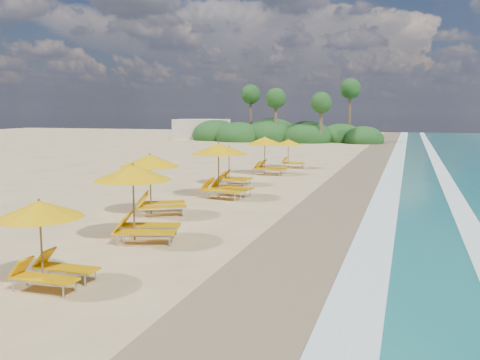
{
  "coord_description": "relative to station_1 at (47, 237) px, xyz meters",
  "views": [
    {
      "loc": [
        6.4,
        -19.0,
        3.95
      ],
      "look_at": [
        0.0,
        0.0,
        1.2
      ],
      "focal_mm": 37.64,
      "sensor_mm": 36.0,
      "label": 1
    }
  ],
  "objects": [
    {
      "name": "station_3",
      "position": [
        -1.51,
        7.96,
        0.21
      ],
      "size": [
        3.17,
        3.17,
        2.38
      ],
      "rotation": [
        0.0,
        0.0,
        0.49
      ],
      "color": "olive",
      "rests_on": "ground"
    },
    {
      "name": "beach_building",
      "position": [
        -20.73,
        57.92,
        0.27
      ],
      "size": [
        7.0,
        5.0,
        2.8
      ],
      "primitive_type": "cube",
      "color": "beige",
      "rests_on": "ground"
    },
    {
      "name": "ground",
      "position": [
        1.27,
        9.92,
        -1.13
      ],
      "size": [
        160.0,
        160.0,
        0.0
      ],
      "primitive_type": "plane",
      "color": "#D2B57B",
      "rests_on": "ground"
    },
    {
      "name": "station_7",
      "position": [
        -0.2,
        25.38,
        0.02
      ],
      "size": [
        2.6,
        2.54,
        2.05
      ],
      "rotation": [
        0.0,
        0.0,
        0.31
      ],
      "color": "olive",
      "rests_on": "ground"
    },
    {
      "name": "wet_sand",
      "position": [
        5.27,
        9.92,
        -1.12
      ],
      "size": [
        4.0,
        160.0,
        0.01
      ],
      "primitive_type": "cube",
      "color": "olive",
      "rests_on": "ground"
    },
    {
      "name": "surf_foam",
      "position": [
        7.97,
        9.92,
        -1.1
      ],
      "size": [
        4.0,
        160.0,
        0.01
      ],
      "color": "white",
      "rests_on": "ground"
    },
    {
      "name": "station_1",
      "position": [
        0.0,
        0.0,
        0.0
      ],
      "size": [
        2.18,
        2.01,
        2.01
      ],
      "rotation": [
        0.0,
        0.0,
        0.02
      ],
      "color": "olive",
      "rests_on": "ground"
    },
    {
      "name": "station_4",
      "position": [
        -0.41,
        12.37,
        0.31
      ],
      "size": [
        3.03,
        2.89,
        2.56
      ],
      "rotation": [
        0.0,
        0.0,
        -0.16
      ],
      "color": "olive",
      "rests_on": "ground"
    },
    {
      "name": "station_2",
      "position": [
        -0.05,
        4.25,
        0.22
      ],
      "size": [
        3.05,
        2.97,
        2.41
      ],
      "rotation": [
        0.0,
        0.0,
        0.31
      ],
      "color": "olive",
      "rests_on": "ground"
    },
    {
      "name": "treeline",
      "position": [
        -8.67,
        55.44,
        -0.13
      ],
      "size": [
        25.8,
        8.8,
        9.74
      ],
      "color": "#163D14",
      "rests_on": "ground"
    },
    {
      "name": "station_5",
      "position": [
        -1.35,
        16.32,
        0.05
      ],
      "size": [
        2.3,
        2.12,
        2.11
      ],
      "rotation": [
        0.0,
        0.0,
        0.03
      ],
      "color": "olive",
      "rests_on": "ground"
    },
    {
      "name": "station_6",
      "position": [
        -0.75,
        21.3,
        0.22
      ],
      "size": [
        2.71,
        2.53,
        2.42
      ],
      "rotation": [
        0.0,
        0.0,
        -0.07
      ],
      "color": "olive",
      "rests_on": "ground"
    }
  ]
}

